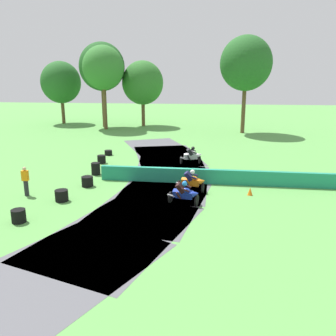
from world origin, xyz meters
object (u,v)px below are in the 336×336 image
Objects in this scene: track_marshal at (26,181)px; tire_stack_mid_a at (62,195)px; tire_stack_far at (96,169)px; motorcycle_chase_orange at (192,181)px; tire_stack_extra_a at (102,159)px; tire_stack_near at (19,216)px; motorcycle_trailing_white at (192,156)px; tire_stack_mid_b at (87,181)px; traffic_cone at (250,191)px; motorcycle_lead_blue at (184,193)px; tire_stack_extra_b at (108,153)px.

tire_stack_mid_a is at bearing -14.97° from track_marshal.
tire_stack_mid_a is 5.09m from tire_stack_far.
tire_stack_extra_a is at bearing 139.76° from motorcycle_chase_orange.
tire_stack_near is 1.02× the size of tire_stack_extra_a.
track_marshal reaches higher than motorcycle_trailing_white.
motorcycle_trailing_white reaches higher than tire_stack_mid_b.
motorcycle_chase_orange is at bearing 177.32° from traffic_cone.
traffic_cone is (3.54, -6.60, -0.42)m from motorcycle_trailing_white.
tire_stack_near is at bearing -146.03° from motorcycle_chase_orange.
motorcycle_lead_blue is 7.96m from tire_stack_far.
tire_stack_extra_b is (-7.29, 8.68, -0.45)m from motorcycle_chase_orange.
tire_stack_extra_a reaches higher than traffic_cone.
tire_stack_mid_b is 0.42× the size of track_marshal.
motorcycle_lead_blue is 2.50× the size of tire_stack_mid_a.
tire_stack_extra_a is 11.95m from traffic_cone.
tire_stack_near is 3.78m from track_marshal.
motorcycle_lead_blue is 2.70× the size of tire_stack_near.
traffic_cone reaches higher than tire_stack_extra_b.
tire_stack_extra_a is (-0.33, 8.17, 0.00)m from tire_stack_mid_a.
tire_stack_mid_b and tire_stack_extra_a have the same top height.
tire_stack_mid_b is 1.10× the size of tire_stack_extra_a.
tire_stack_extra_b is at bearing 97.86° from tire_stack_far.
motorcycle_lead_blue is at bearing -56.89° from tire_stack_extra_b.
motorcycle_trailing_white is 6.76m from tire_stack_extra_a.
motorcycle_trailing_white is 2.78× the size of tire_stack_extra_b.
tire_stack_mid_b is 5.65m from tire_stack_extra_a.
tire_stack_mid_b is (-6.20, 0.37, -0.35)m from motorcycle_chase_orange.
motorcycle_trailing_white is 2.72× the size of tire_stack_near.
tire_stack_extra_a is (-6.76, 8.04, -0.33)m from motorcycle_lead_blue.
tire_stack_extra_b is 0.38× the size of track_marshal.
tire_stack_mid_a is at bearing -87.67° from tire_stack_extra_a.
motorcycle_lead_blue reaches higher than tire_stack_near.
tire_stack_extra_b is (-0.80, 5.80, -0.20)m from tire_stack_far.
motorcycle_chase_orange reaches higher than motorcycle_lead_blue.
tire_stack_extra_a is (-7.04, 5.96, -0.35)m from motorcycle_chase_orange.
motorcycle_chase_orange is 2.50× the size of tire_stack_mid_a.
tire_stack_extra_b is (-6.98, 2.22, -0.44)m from motorcycle_trailing_white.
motorcycle_chase_orange is 3.26m from traffic_cone.
tire_stack_far is 1.82× the size of traffic_cone.
tire_stack_near is (-7.24, -2.97, -0.33)m from motorcycle_lead_blue.
motorcycle_chase_orange reaches higher than tire_stack_near.
tire_stack_near is at bearing -122.04° from motorcycle_trailing_white.
tire_stack_extra_b is at bearing 123.11° from motorcycle_lead_blue.
tire_stack_near and tire_stack_mid_b have the same top height.
motorcycle_trailing_white is 8.48m from tire_stack_mid_b.
traffic_cone is at bearing 24.56° from tire_stack_near.
motorcycle_lead_blue reaches higher than tire_stack_far.
track_marshal is at bearing 165.03° from tire_stack_mid_a.
traffic_cone is (9.72, -3.03, -0.18)m from tire_stack_far.
track_marshal is (-2.76, -1.98, 0.52)m from tire_stack_mid_b.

